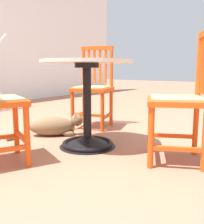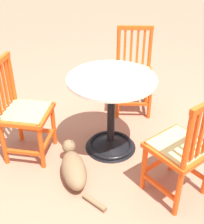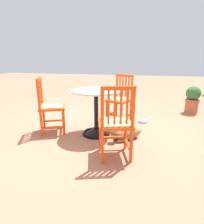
% 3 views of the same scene
% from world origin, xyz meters
% --- Properties ---
extents(ground_plane, '(24.00, 24.00, 0.00)m').
position_xyz_m(ground_plane, '(0.00, 0.00, 0.00)').
color(ground_plane, '#A36B51').
extents(cafe_table, '(0.76, 0.76, 0.73)m').
position_xyz_m(cafe_table, '(0.13, 0.05, 0.28)').
color(cafe_table, black).
rests_on(cafe_table, ground_plane).
extents(orange_chair_near_fence, '(0.50, 0.50, 0.91)m').
position_xyz_m(orange_chair_near_fence, '(0.77, 0.47, 0.43)').
color(orange_chair_near_fence, '#E04C14').
rests_on(orange_chair_near_fence, ground_plane).
extents(orange_chair_by_planter, '(0.53, 0.53, 0.91)m').
position_xyz_m(orange_chair_by_planter, '(-0.58, 0.32, 0.43)').
color(orange_chair_by_planter, '#E04C14').
rests_on(orange_chair_by_planter, ground_plane).
extents(orange_chair_tucked_in, '(0.53, 0.53, 0.91)m').
position_xyz_m(orange_chair_tucked_in, '(0.23, -0.71, 0.43)').
color(orange_chair_tucked_in, '#E04C14').
rests_on(orange_chair_tucked_in, ground_plane).
extents(tabby_cat, '(0.62, 0.48, 0.23)m').
position_xyz_m(tabby_cat, '(0.23, 0.54, 0.10)').
color(tabby_cat, brown).
rests_on(tabby_cat, ground_plane).
extents(terracotta_planter, '(0.32, 0.32, 0.62)m').
position_xyz_m(terracotta_planter, '(-1.58, 1.84, 0.33)').
color(terracotta_planter, '#B25B3D').
rests_on(terracotta_planter, ground_plane).
extents(pet_water_bowl, '(0.17, 0.17, 0.05)m').
position_xyz_m(pet_water_bowl, '(-0.63, 0.78, 0.03)').
color(pet_water_bowl, silver).
rests_on(pet_water_bowl, ground_plane).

